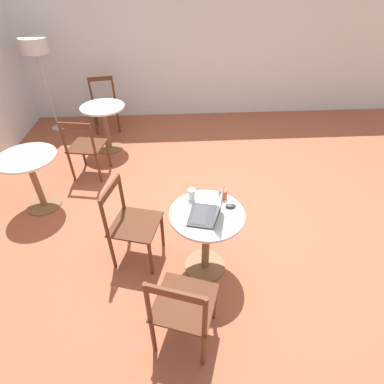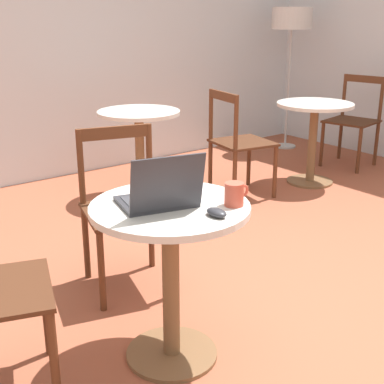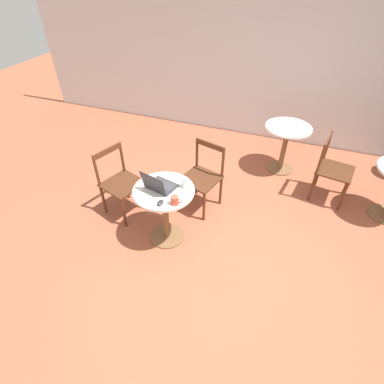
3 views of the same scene
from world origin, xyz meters
TOP-DOWN VIEW (x-y plane):
  - ground_plane at (0.00, 0.00)m, footprint 16.00×16.00m
  - wall_back at (0.00, 3.23)m, footprint 9.40×0.06m
  - cafe_table_near at (-0.74, 0.22)m, footprint 0.68×0.68m
  - cafe_table_far at (0.37, 2.21)m, footprint 0.68×0.68m
  - chair_near_back at (-0.53, 0.94)m, footprint 0.56×0.56m
  - chair_near_left at (-1.47, 0.47)m, footprint 0.57×0.57m
  - chair_mid_left at (1.05, 1.73)m, footprint 0.53×0.53m
  - laptop at (-0.78, 0.22)m, footprint 0.37×0.35m
  - mouse at (-0.67, -0.01)m, footprint 0.06×0.10m
  - mug at (-0.53, 0.04)m, footprint 0.12×0.08m
  - drinking_glass at (-0.53, 0.34)m, footprint 0.07×0.07m

SIDE VIEW (x-z plane):
  - ground_plane at x=0.00m, z-range 0.00..0.00m
  - chair_near_back at x=-0.53m, z-range 0.01..0.91m
  - chair_near_left at x=-1.47m, z-range 0.01..0.91m
  - chair_mid_left at x=1.05m, z-range 0.01..0.91m
  - cafe_table_near at x=-0.74m, z-range 0.17..0.91m
  - cafe_table_far at x=0.37m, z-range 0.17..0.91m
  - mouse at x=-0.67m, z-range 0.74..0.78m
  - mug at x=-0.53m, z-range 0.74..0.84m
  - laptop at x=-0.78m, z-range 0.67..0.92m
  - drinking_glass at x=-0.53m, z-range 0.74..0.86m
  - wall_back at x=0.00m, z-range 0.00..2.70m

